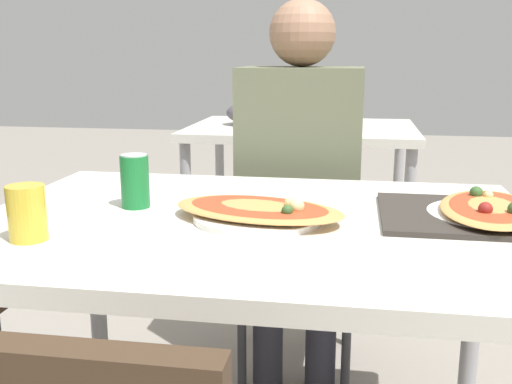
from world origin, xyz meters
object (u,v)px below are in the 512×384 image
soda_can (135,181)px  drink_glass (27,213)px  dining_table (254,249)px  chair_far_seated (302,222)px  pizza_second (491,210)px  person_seated (300,163)px  pizza_main (259,211)px

soda_can → drink_glass: 0.30m
drink_glass → dining_table: bearing=29.0°
dining_table → chair_far_seated: bearing=86.9°
chair_far_seated → drink_glass: size_ratio=8.17×
soda_can → drink_glass: size_ratio=1.16×
chair_far_seated → drink_glass: 1.12m
chair_far_seated → pizza_second: (0.47, -0.69, 0.25)m
dining_table → person_seated: bearing=86.4°
drink_glass → pizza_main: bearing=27.0°
pizza_second → person_seated: bearing=128.9°
dining_table → person_seated: size_ratio=0.98×
pizza_main → soda_can: (-0.30, 0.06, 0.04)m
pizza_main → soda_can: 0.31m
dining_table → pizza_main: (0.01, -0.01, 0.09)m
soda_can → pizza_second: (0.80, 0.03, -0.04)m
soda_can → chair_far_seated: bearing=65.3°
dining_table → drink_glass: size_ratio=11.33×
person_seated → soda_can: 0.69m
drink_glass → person_seated: bearing=63.2°
chair_far_seated → person_seated: 0.26m
person_seated → drink_glass: bearing=63.2°
person_seated → dining_table: bearing=86.4°
chair_far_seated → drink_glass: (-0.44, -0.99, 0.28)m
soda_can → person_seated: bearing=61.4°
dining_table → pizza_second: 0.52m
chair_far_seated → pizza_second: 0.87m
chair_far_seated → drink_glass: bearing=65.9°
drink_glass → pizza_second: 0.96m
person_seated → soda_can: size_ratio=9.98×
dining_table → drink_glass: 0.48m
person_seated → drink_glass: (-0.44, -0.88, 0.05)m
pizza_main → drink_glass: 0.47m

